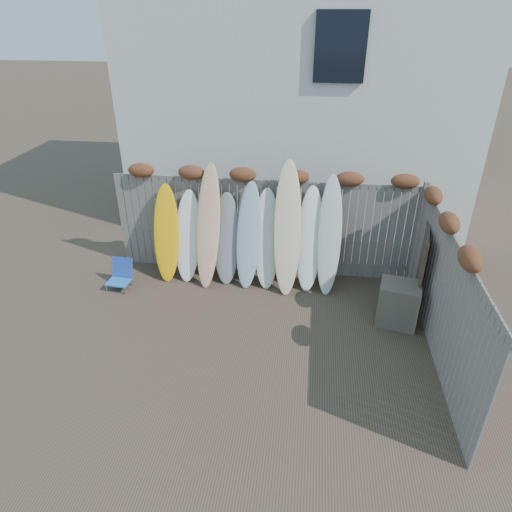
# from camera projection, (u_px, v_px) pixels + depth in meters

# --- Properties ---
(ground) EXTENTS (80.00, 80.00, 0.00)m
(ground) POSITION_uv_depth(u_px,v_px,m) (247.00, 343.00, 7.56)
(ground) COLOR #493A2D
(back_fence) EXTENTS (6.05, 0.28, 2.24)m
(back_fence) POSITION_uv_depth(u_px,v_px,m) (266.00, 219.00, 9.06)
(back_fence) COLOR slate
(back_fence) RESTS_ON ground
(right_fence) EXTENTS (0.28, 4.40, 2.24)m
(right_fence) POSITION_uv_depth(u_px,v_px,m) (444.00, 290.00, 6.90)
(right_fence) COLOR slate
(right_fence) RESTS_ON ground
(house) EXTENTS (8.50, 5.50, 6.33)m
(house) POSITION_uv_depth(u_px,v_px,m) (302.00, 82.00, 11.59)
(house) COLOR silver
(house) RESTS_ON ground
(beach_chair) EXTENTS (0.47, 0.49, 0.57)m
(beach_chair) POSITION_uv_depth(u_px,v_px,m) (121.00, 274.00, 8.98)
(beach_chair) COLOR blue
(beach_chair) RESTS_ON ground
(wooden_crate) EXTENTS (0.77, 0.68, 0.78)m
(wooden_crate) POSITION_uv_depth(u_px,v_px,m) (398.00, 304.00, 7.88)
(wooden_crate) COLOR brown
(wooden_crate) RESTS_ON ground
(lattice_panel) EXTENTS (0.26, 1.04, 1.58)m
(lattice_panel) POSITION_uv_depth(u_px,v_px,m) (420.00, 272.00, 8.04)
(lattice_panel) COLOR brown
(lattice_panel) RESTS_ON ground
(surfboard_0) EXTENTS (0.56, 0.71, 1.89)m
(surfboard_0) POSITION_uv_depth(u_px,v_px,m) (166.00, 234.00, 9.03)
(surfboard_0) COLOR #FEAB07
(surfboard_0) RESTS_ON ground
(surfboard_1) EXTENTS (0.56, 0.67, 1.79)m
(surfboard_1) POSITION_uv_depth(u_px,v_px,m) (188.00, 237.00, 9.04)
(surfboard_1) COLOR white
(surfboard_1) RESTS_ON ground
(surfboard_2) EXTENTS (0.53, 0.86, 2.35)m
(surfboard_2) POSITION_uv_depth(u_px,v_px,m) (208.00, 227.00, 8.78)
(surfboard_2) COLOR #FFC896
(surfboard_2) RESTS_ON ground
(surfboard_3) EXTENTS (0.56, 0.66, 1.77)m
(surfboard_3) POSITION_uv_depth(u_px,v_px,m) (226.00, 239.00, 8.96)
(surfboard_3) COLOR gray
(surfboard_3) RESTS_ON ground
(surfboard_4) EXTENTS (0.53, 0.76, 2.03)m
(surfboard_4) POSITION_uv_depth(u_px,v_px,m) (249.00, 236.00, 8.79)
(surfboard_4) COLOR #98B6CE
(surfboard_4) RESTS_ON ground
(surfboard_5) EXTENTS (0.56, 0.72, 1.90)m
(surfboard_5) POSITION_uv_depth(u_px,v_px,m) (267.00, 239.00, 8.80)
(surfboard_5) COLOR silver
(surfboard_5) RESTS_ON ground
(surfboard_6) EXTENTS (0.57, 0.90, 2.47)m
(surfboard_6) POSITION_uv_depth(u_px,v_px,m) (287.00, 229.00, 8.54)
(surfboard_6) COLOR beige
(surfboard_6) RESTS_ON ground
(surfboard_7) EXTENTS (0.51, 0.71, 1.97)m
(surfboard_7) POSITION_uv_depth(u_px,v_px,m) (309.00, 239.00, 8.72)
(surfboard_7) COLOR white
(surfboard_7) RESTS_ON ground
(surfboard_8) EXTENTS (0.46, 0.78, 2.21)m
(surfboard_8) POSITION_uv_depth(u_px,v_px,m) (329.00, 236.00, 8.58)
(surfboard_8) COLOR silver
(surfboard_8) RESTS_ON ground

